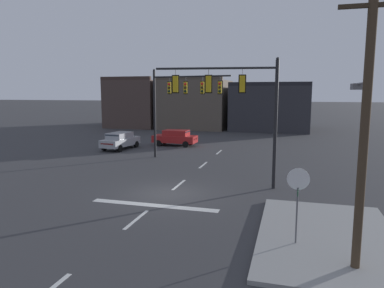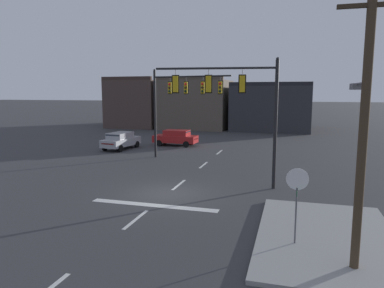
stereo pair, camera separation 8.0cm
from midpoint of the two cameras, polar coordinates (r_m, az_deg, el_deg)
ground_plane at (r=19.30m, az=-3.83°, el=-7.98°), size 400.00×400.00×0.00m
sidewalk_near_corner at (r=14.53m, az=20.93°, el=-13.78°), size 5.00×8.00×0.15m
stop_bar_paint at (r=17.51m, az=-6.06°, el=-9.71°), size 6.40×0.50×0.01m
lane_centreline at (r=21.12m, az=-2.00°, el=-6.53°), size 0.16×26.40×0.01m
signal_mast_near_side at (r=20.08m, az=7.39°, el=7.19°), size 6.75×1.08×7.27m
signal_mast_far_side at (r=28.63m, az=-2.01°, el=7.64°), size 6.60×1.15×7.27m
stop_sign at (r=12.86m, az=16.62°, el=-6.73°), size 0.76×0.64×2.83m
car_lot_nearside at (r=36.30m, az=-2.55°, el=1.07°), size 4.50×2.03×1.61m
car_lot_middle at (r=34.72m, az=-11.25°, el=0.59°), size 2.31×4.60×1.61m
utility_pole at (r=11.40m, az=26.02°, el=5.20°), size 2.20×2.07×9.15m
building_row at (r=55.60m, az=2.12°, el=6.22°), size 29.93×13.61×7.68m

